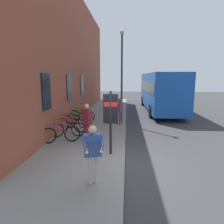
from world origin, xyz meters
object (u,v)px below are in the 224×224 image
(bicycle_beside_lamp, at_px, (61,134))
(bicycle_by_door, at_px, (68,129))
(city_bus, at_px, (160,89))
(bicycle_mid_rack, at_px, (82,115))
(pedestrian_crossing_street, at_px, (87,119))
(pedestrian_by_facade, at_px, (120,109))
(street_lamp, at_px, (122,70))
(transit_info_sign, at_px, (111,113))
(tourist_with_hotdogs, at_px, (93,149))
(bicycle_nearest_sign, at_px, (72,125))
(bicycle_end_of_row, at_px, (75,121))
(bicycle_under_window, at_px, (79,118))

(bicycle_beside_lamp, relative_size, bicycle_by_door, 0.96)
(bicycle_beside_lamp, distance_m, city_bus, 11.56)
(bicycle_mid_rack, distance_m, pedestrian_crossing_street, 4.40)
(pedestrian_by_facade, xyz_separation_m, street_lamp, (0.71, -0.08, 2.36))
(transit_info_sign, distance_m, city_bus, 11.58)
(pedestrian_crossing_street, xyz_separation_m, tourist_with_hotdogs, (-3.67, -0.90, -0.04))
(bicycle_nearest_sign, bearing_deg, bicycle_mid_rack, 0.46)
(tourist_with_hotdogs, distance_m, street_lamp, 8.10)
(bicycle_mid_rack, relative_size, tourist_with_hotdogs, 1.07)
(pedestrian_by_facade, height_order, pedestrian_crossing_street, pedestrian_crossing_street)
(bicycle_end_of_row, height_order, city_bus, city_bus)
(bicycle_nearest_sign, xyz_separation_m, bicycle_mid_rack, (2.66, 0.02, 0.00))
(bicycle_beside_lamp, distance_m, transit_info_sign, 2.88)
(bicycle_beside_lamp, bearing_deg, bicycle_under_window, -0.14)
(bicycle_beside_lamp, relative_size, bicycle_mid_rack, 0.96)
(bicycle_under_window, relative_size, city_bus, 0.17)
(bicycle_beside_lamp, xyz_separation_m, bicycle_under_window, (3.54, -0.01, 0.00))
(bicycle_beside_lamp, distance_m, bicycle_by_door, 0.91)
(city_bus, relative_size, pedestrian_crossing_street, 6.08)
(pedestrian_crossing_street, bearing_deg, street_lamp, -19.59)
(bicycle_beside_lamp, bearing_deg, tourist_with_hotdogs, -148.81)
(transit_info_sign, height_order, street_lamp, street_lamp)
(bicycle_under_window, distance_m, city_bus, 8.74)
(bicycle_nearest_sign, xyz_separation_m, tourist_with_hotdogs, (-5.20, -2.05, 0.63))
(pedestrian_crossing_street, bearing_deg, transit_info_sign, -140.65)
(street_lamp, bearing_deg, bicycle_beside_lamp, 149.22)
(transit_info_sign, distance_m, tourist_with_hotdogs, 2.31)
(bicycle_nearest_sign, xyz_separation_m, transit_info_sign, (-2.99, -2.35, 1.21))
(transit_info_sign, bearing_deg, tourist_with_hotdogs, 172.38)
(bicycle_beside_lamp, bearing_deg, transit_info_sign, -116.48)
(bicycle_beside_lamp, distance_m, tourist_with_hotdogs, 4.00)
(bicycle_by_door, distance_m, city_bus, 10.77)
(bicycle_by_door, bearing_deg, city_bus, -33.14)
(bicycle_end_of_row, bearing_deg, tourist_with_hotdogs, -161.12)
(pedestrian_by_facade, height_order, tourist_with_hotdogs, pedestrian_by_facade)
(bicycle_beside_lamp, relative_size, city_bus, 0.16)
(bicycle_end_of_row, distance_m, city_bus, 9.41)
(bicycle_by_door, height_order, city_bus, city_bus)
(bicycle_beside_lamp, relative_size, bicycle_nearest_sign, 0.98)
(pedestrian_crossing_street, distance_m, tourist_with_hotdogs, 3.78)
(bicycle_nearest_sign, relative_size, tourist_with_hotdogs, 1.05)
(bicycle_by_door, height_order, tourist_with_hotdogs, tourist_with_hotdogs)
(bicycle_beside_lamp, height_order, bicycle_nearest_sign, same)
(street_lamp, bearing_deg, pedestrian_crossing_street, 160.41)
(bicycle_by_door, relative_size, bicycle_mid_rack, 1.00)
(bicycle_beside_lamp, relative_size, bicycle_under_window, 0.96)
(pedestrian_crossing_street, distance_m, street_lamp, 4.89)
(bicycle_by_door, relative_size, tourist_with_hotdogs, 1.07)
(bicycle_beside_lamp, xyz_separation_m, pedestrian_crossing_street, (0.29, -1.15, 0.67))
(pedestrian_by_facade, bearing_deg, street_lamp, -6.23)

